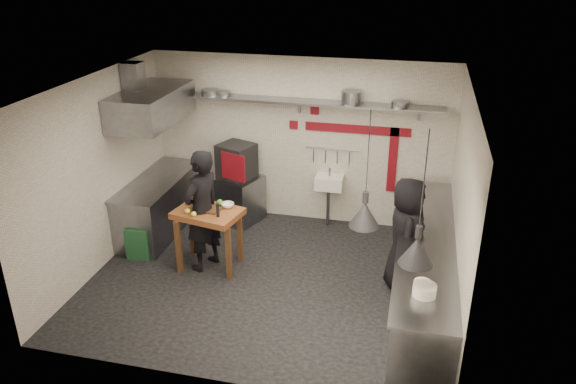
% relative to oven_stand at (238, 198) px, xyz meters
% --- Properties ---
extents(floor, '(5.00, 5.00, 0.00)m').
position_rel_oven_stand_xyz_m(floor, '(1.00, -1.75, -0.40)').
color(floor, black).
rests_on(floor, ground).
extents(ceiling, '(5.00, 5.00, 0.00)m').
position_rel_oven_stand_xyz_m(ceiling, '(1.00, -1.75, 2.40)').
color(ceiling, beige).
rests_on(ceiling, floor).
extents(wall_back, '(5.00, 0.04, 2.80)m').
position_rel_oven_stand_xyz_m(wall_back, '(1.00, 0.35, 1.00)').
color(wall_back, silver).
rests_on(wall_back, floor).
extents(wall_front, '(5.00, 0.04, 2.80)m').
position_rel_oven_stand_xyz_m(wall_front, '(1.00, -3.85, 1.00)').
color(wall_front, silver).
rests_on(wall_front, floor).
extents(wall_left, '(0.04, 4.20, 2.80)m').
position_rel_oven_stand_xyz_m(wall_left, '(-1.50, -1.75, 1.00)').
color(wall_left, silver).
rests_on(wall_left, floor).
extents(wall_right, '(0.04, 4.20, 2.80)m').
position_rel_oven_stand_xyz_m(wall_right, '(3.50, -1.75, 1.00)').
color(wall_right, silver).
rests_on(wall_right, floor).
extents(red_band_horiz, '(1.70, 0.02, 0.14)m').
position_rel_oven_stand_xyz_m(red_band_horiz, '(1.95, 0.33, 1.28)').
color(red_band_horiz, maroon).
rests_on(red_band_horiz, wall_back).
extents(red_band_vert, '(0.14, 0.02, 1.10)m').
position_rel_oven_stand_xyz_m(red_band_vert, '(2.55, 0.33, 0.80)').
color(red_band_vert, maroon).
rests_on(red_band_vert, wall_back).
extents(red_tile_a, '(0.14, 0.02, 0.14)m').
position_rel_oven_stand_xyz_m(red_tile_a, '(1.25, 0.33, 1.55)').
color(red_tile_a, maroon).
rests_on(red_tile_a, wall_back).
extents(red_tile_b, '(0.14, 0.02, 0.14)m').
position_rel_oven_stand_xyz_m(red_tile_b, '(0.90, 0.33, 1.28)').
color(red_tile_b, maroon).
rests_on(red_tile_b, wall_back).
extents(back_shelf, '(4.60, 0.34, 0.04)m').
position_rel_oven_stand_xyz_m(back_shelf, '(1.00, 0.17, 1.72)').
color(back_shelf, slate).
rests_on(back_shelf, wall_back).
extents(shelf_bracket_left, '(0.04, 0.06, 0.24)m').
position_rel_oven_stand_xyz_m(shelf_bracket_left, '(-0.90, 0.32, 1.62)').
color(shelf_bracket_left, slate).
rests_on(shelf_bracket_left, wall_back).
extents(shelf_bracket_mid, '(0.04, 0.06, 0.24)m').
position_rel_oven_stand_xyz_m(shelf_bracket_mid, '(1.00, 0.32, 1.62)').
color(shelf_bracket_mid, slate).
rests_on(shelf_bracket_mid, wall_back).
extents(shelf_bracket_right, '(0.04, 0.06, 0.24)m').
position_rel_oven_stand_xyz_m(shelf_bracket_right, '(2.90, 0.32, 1.62)').
color(shelf_bracket_right, slate).
rests_on(shelf_bracket_right, wall_back).
extents(pan_far_left, '(0.39, 0.39, 0.09)m').
position_rel_oven_stand_xyz_m(pan_far_left, '(-0.46, 0.17, 1.79)').
color(pan_far_left, slate).
rests_on(pan_far_left, back_shelf).
extents(pan_mid_left, '(0.26, 0.26, 0.07)m').
position_rel_oven_stand_xyz_m(pan_mid_left, '(-0.24, 0.17, 1.78)').
color(pan_mid_left, slate).
rests_on(pan_mid_left, back_shelf).
extents(stock_pot, '(0.38, 0.38, 0.20)m').
position_rel_oven_stand_xyz_m(stock_pot, '(1.85, 0.17, 1.84)').
color(stock_pot, slate).
rests_on(stock_pot, back_shelf).
extents(pan_right, '(0.33, 0.33, 0.08)m').
position_rel_oven_stand_xyz_m(pan_right, '(2.60, 0.17, 1.78)').
color(pan_right, slate).
rests_on(pan_right, back_shelf).
extents(oven_stand, '(0.91, 0.87, 0.80)m').
position_rel_oven_stand_xyz_m(oven_stand, '(0.00, 0.00, 0.00)').
color(oven_stand, slate).
rests_on(oven_stand, floor).
extents(combi_oven, '(0.68, 0.66, 0.58)m').
position_rel_oven_stand_xyz_m(combi_oven, '(-0.00, -0.00, 0.69)').
color(combi_oven, black).
rests_on(combi_oven, oven_stand).
extents(oven_door, '(0.45, 0.19, 0.46)m').
position_rel_oven_stand_xyz_m(oven_door, '(0.03, -0.28, 0.69)').
color(oven_door, maroon).
rests_on(oven_door, combi_oven).
extents(oven_glass, '(0.31, 0.13, 0.34)m').
position_rel_oven_stand_xyz_m(oven_glass, '(0.05, -0.24, 0.69)').
color(oven_glass, black).
rests_on(oven_glass, oven_door).
extents(hand_sink, '(0.46, 0.34, 0.22)m').
position_rel_oven_stand_xyz_m(hand_sink, '(1.55, 0.17, 0.38)').
color(hand_sink, white).
rests_on(hand_sink, wall_back).
extents(sink_tap, '(0.03, 0.03, 0.14)m').
position_rel_oven_stand_xyz_m(sink_tap, '(1.55, 0.17, 0.56)').
color(sink_tap, slate).
rests_on(sink_tap, hand_sink).
extents(sink_drain, '(0.06, 0.06, 0.66)m').
position_rel_oven_stand_xyz_m(sink_drain, '(1.55, 0.13, -0.06)').
color(sink_drain, slate).
rests_on(sink_drain, floor).
extents(utensil_rail, '(0.90, 0.02, 0.02)m').
position_rel_oven_stand_xyz_m(utensil_rail, '(1.55, 0.31, 0.92)').
color(utensil_rail, slate).
rests_on(utensil_rail, wall_back).
extents(counter_right, '(0.70, 3.80, 0.90)m').
position_rel_oven_stand_xyz_m(counter_right, '(3.15, -1.75, 0.05)').
color(counter_right, slate).
rests_on(counter_right, floor).
extents(counter_right_top, '(0.76, 3.90, 0.03)m').
position_rel_oven_stand_xyz_m(counter_right_top, '(3.15, -1.75, 0.52)').
color(counter_right_top, slate).
rests_on(counter_right_top, counter_right).
extents(plate_stack, '(0.33, 0.33, 0.13)m').
position_rel_oven_stand_xyz_m(plate_stack, '(3.12, -3.06, 0.60)').
color(plate_stack, white).
rests_on(plate_stack, counter_right_top).
extents(small_bowl_right, '(0.21, 0.21, 0.05)m').
position_rel_oven_stand_xyz_m(small_bowl_right, '(3.10, -2.86, 0.56)').
color(small_bowl_right, white).
rests_on(small_bowl_right, counter_right_top).
extents(counter_left, '(0.70, 1.90, 0.90)m').
position_rel_oven_stand_xyz_m(counter_left, '(-1.15, -0.70, 0.05)').
color(counter_left, slate).
rests_on(counter_left, floor).
extents(counter_left_top, '(0.76, 2.00, 0.03)m').
position_rel_oven_stand_xyz_m(counter_left_top, '(-1.15, -0.70, 0.52)').
color(counter_left_top, slate).
rests_on(counter_left_top, counter_left).
extents(extractor_hood, '(0.78, 1.60, 0.50)m').
position_rel_oven_stand_xyz_m(extractor_hood, '(-1.10, -0.70, 1.75)').
color(extractor_hood, slate).
rests_on(extractor_hood, ceiling).
extents(hood_duct, '(0.28, 0.28, 0.50)m').
position_rel_oven_stand_xyz_m(hood_duct, '(-1.35, -0.70, 2.15)').
color(hood_duct, slate).
rests_on(hood_duct, ceiling).
extents(green_bin, '(0.39, 0.39, 0.50)m').
position_rel_oven_stand_xyz_m(green_bin, '(-1.08, -1.52, -0.15)').
color(green_bin, '#1E4E2C').
rests_on(green_bin, floor).
extents(prep_table, '(1.03, 0.81, 0.92)m').
position_rel_oven_stand_xyz_m(prep_table, '(0.08, -1.58, 0.06)').
color(prep_table, brown).
rests_on(prep_table, floor).
extents(cutting_board, '(0.39, 0.31, 0.02)m').
position_rel_oven_stand_xyz_m(cutting_board, '(0.08, -1.55, 0.53)').
color(cutting_board, '#53331B').
rests_on(cutting_board, prep_table).
extents(pepper_mill, '(0.05, 0.05, 0.20)m').
position_rel_oven_stand_xyz_m(pepper_mill, '(0.29, -1.73, 0.62)').
color(pepper_mill, black).
rests_on(pepper_mill, prep_table).
extents(lemon_a, '(0.09, 0.09, 0.08)m').
position_rel_oven_stand_xyz_m(lemon_a, '(-0.17, -1.73, 0.56)').
color(lemon_a, '#FAFF42').
rests_on(lemon_a, prep_table).
extents(lemon_b, '(0.10, 0.10, 0.07)m').
position_rel_oven_stand_xyz_m(lemon_b, '(-0.04, -1.81, 0.56)').
color(lemon_b, '#FAFF42').
rests_on(lemon_b, prep_table).
extents(veg_ball, '(0.11, 0.11, 0.10)m').
position_rel_oven_stand_xyz_m(veg_ball, '(0.19, -1.39, 0.57)').
color(veg_ball, '#4F9230').
rests_on(veg_ball, prep_table).
extents(steel_tray, '(0.18, 0.14, 0.03)m').
position_rel_oven_stand_xyz_m(steel_tray, '(-0.23, -1.43, 0.54)').
color(steel_tray, slate).
rests_on(steel_tray, prep_table).
extents(bowl, '(0.25, 0.25, 0.06)m').
position_rel_oven_stand_xyz_m(bowl, '(0.32, -1.41, 0.55)').
color(bowl, white).
rests_on(bowl, prep_table).
extents(heat_lamp_near, '(0.39, 0.39, 1.39)m').
position_rel_oven_stand_xyz_m(heat_lamp_near, '(2.38, -2.50, 1.71)').
color(heat_lamp_near, black).
rests_on(heat_lamp_near, ceiling).
extents(heat_lamp_far, '(0.42, 0.42, 1.49)m').
position_rel_oven_stand_xyz_m(heat_lamp_far, '(3.00, -3.05, 1.65)').
color(heat_lamp_far, black).
rests_on(heat_lamp_far, ceiling).
extents(chef_left, '(0.65, 0.78, 1.83)m').
position_rel_oven_stand_xyz_m(chef_left, '(-0.00, -1.60, 0.52)').
color(chef_left, black).
rests_on(chef_left, floor).
extents(chef_right, '(0.58, 0.83, 1.62)m').
position_rel_oven_stand_xyz_m(chef_right, '(2.87, -1.46, 0.41)').
color(chef_right, black).
rests_on(chef_right, floor).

